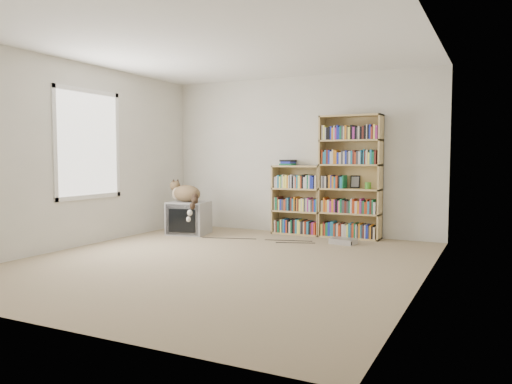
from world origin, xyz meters
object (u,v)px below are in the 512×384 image
at_px(bookcase_tall, 351,180).
at_px(dvd_player, 343,241).
at_px(bookcase_short, 298,203).
at_px(cat, 187,196).
at_px(crt_tv, 189,218).

height_order(bookcase_tall, dvd_player, bookcase_tall).
height_order(bookcase_tall, bookcase_short, bookcase_tall).
bearing_deg(bookcase_short, cat, -151.75).
bearing_deg(dvd_player, cat, -164.54).
bearing_deg(cat, bookcase_tall, 26.43).
bearing_deg(dvd_player, bookcase_short, 157.59).
height_order(crt_tv, cat, cat).
bearing_deg(bookcase_tall, cat, -160.87).
relative_size(crt_tv, dvd_player, 1.99).
bearing_deg(bookcase_short, crt_tv, -154.20).
relative_size(cat, dvd_player, 2.08).
xyz_separation_m(crt_tv, bookcase_tall, (2.40, 0.75, 0.62)).
bearing_deg(bookcase_short, dvd_player, -31.64).
bearing_deg(dvd_player, bookcase_tall, 105.56).
xyz_separation_m(bookcase_short, dvd_player, (0.91, -0.56, -0.46)).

